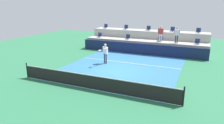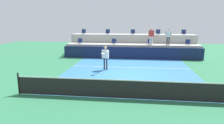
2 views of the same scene
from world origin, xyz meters
name	(u,v)px [view 2 (image 2 of 2)]	position (x,y,z in m)	size (l,w,h in m)	color
ground_plane	(129,76)	(0.00, 0.00, 0.00)	(40.00, 40.00, 0.00)	#2D754C
court_inner_paint	(129,72)	(0.00, 1.00, 0.00)	(9.00, 10.00, 0.01)	teal
court_service_line	(130,67)	(0.00, 2.40, 0.01)	(9.00, 0.06, 0.00)	white
tennis_net	(125,89)	(0.00, -4.00, 0.50)	(10.48, 0.08, 1.07)	black
sponsor_backboard	(131,53)	(0.00, 6.00, 0.55)	(13.00, 0.16, 1.10)	#141E42
seating_tier_lower	(132,50)	(0.00, 7.30, 0.62)	(13.00, 1.80, 1.25)	#ADAAA3
seating_tier_upper	(132,44)	(0.00, 9.10, 1.05)	(13.00, 1.80, 2.10)	#ADAAA3
stadium_chair_lower_far_left	(80,41)	(-5.29, 7.23, 1.46)	(0.44, 0.40, 0.52)	#2D2D33
stadium_chair_lower_left	(114,42)	(-1.80, 7.23, 1.46)	(0.44, 0.40, 0.52)	#2D2D33
stadium_chair_lower_right	(150,42)	(1.74, 7.23, 1.46)	(0.44, 0.40, 0.52)	#2D2D33
stadium_chair_lower_far_right	(188,43)	(5.33, 7.23, 1.46)	(0.44, 0.40, 0.52)	#2D2D33
stadium_chair_upper_far_left	(84,32)	(-5.36, 9.03, 2.31)	(0.44, 0.40, 0.52)	#2D2D33
stadium_chair_upper_left	(108,32)	(-2.69, 9.03, 2.31)	(0.44, 0.40, 0.52)	#2D2D33
stadium_chair_upper_center	(133,32)	(0.03, 9.03, 2.31)	(0.44, 0.40, 0.52)	#2D2D33
stadium_chair_upper_right	(158,32)	(2.68, 9.03, 2.31)	(0.44, 0.40, 0.52)	#2D2D33
stadium_chair_upper_far_right	(184,33)	(5.28, 9.03, 2.31)	(0.44, 0.40, 0.52)	#2D2D33
tennis_player	(105,55)	(-1.76, 1.40, 1.08)	(0.59, 1.31, 1.75)	#2D2D33
spectator_leaning_on_rail	(151,34)	(1.82, 6.85, 2.24)	(0.58, 0.26, 1.65)	white
spectator_in_grey	(168,35)	(3.41, 6.85, 2.20)	(0.56, 0.21, 1.59)	#2D2D33
tennis_ball	(197,72)	(3.48, -2.52, 1.01)	(0.07, 0.07, 0.07)	#CCE033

